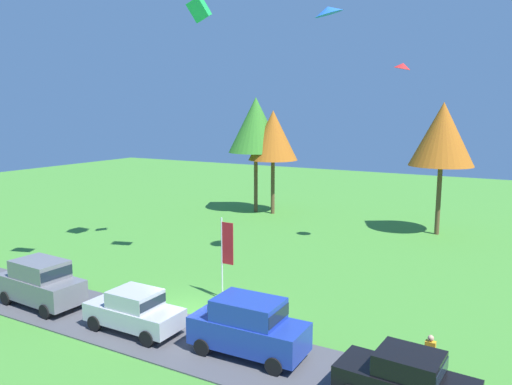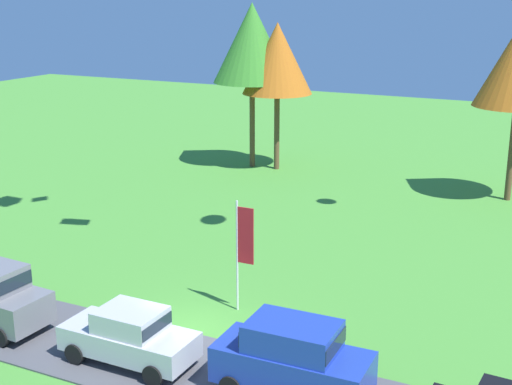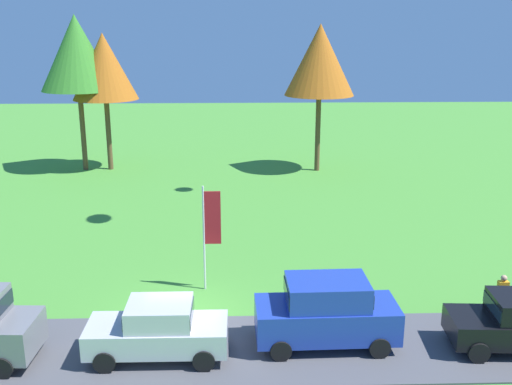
{
  "view_description": "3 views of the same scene",
  "coord_description": "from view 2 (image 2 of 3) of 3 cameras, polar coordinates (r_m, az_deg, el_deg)",
  "views": [
    {
      "loc": [
        14.05,
        -17.81,
        9.48
      ],
      "look_at": [
        0.68,
        5.84,
        5.07
      ],
      "focal_mm": 35.0,
      "sensor_mm": 36.0,
      "label": 1
    },
    {
      "loc": [
        12.09,
        -19.19,
        11.55
      ],
      "look_at": [
        1.08,
        3.09,
        4.48
      ],
      "focal_mm": 50.0,
      "sensor_mm": 36.0,
      "label": 2
    },
    {
      "loc": [
        1.93,
        -19.54,
        10.27
      ],
      "look_at": [
        2.77,
        6.36,
        2.89
      ],
      "focal_mm": 42.0,
      "sensor_mm": 36.0,
      "label": 3
    }
  ],
  "objects": [
    {
      "name": "car_sedan_far_end",
      "position": [
        23.39,
        -10.08,
        -11.09
      ],
      "size": [
        4.41,
        1.96,
        1.84
      ],
      "color": "#B7B7BC",
      "rests_on": "ground"
    },
    {
      "name": "ground_plane",
      "position": [
        25.45,
        -5.37,
        -11.19
      ],
      "size": [
        120.0,
        120.0,
        0.0
      ],
      "primitive_type": "plane",
      "color": "#478E33"
    },
    {
      "name": "car_suv_mid_row",
      "position": [
        21.3,
        2.94,
        -12.93
      ],
      "size": [
        4.64,
        2.13,
        2.28
      ],
      "color": "#1E389E",
      "rests_on": "ground"
    },
    {
      "name": "tree_center_back",
      "position": [
        47.34,
        -0.31,
        11.86
      ],
      "size": [
        5.13,
        5.13,
        10.83
      ],
      "color": "brown",
      "rests_on": "ground"
    },
    {
      "name": "flag_banner",
      "position": [
        25.98,
        -1.06,
        -4.04
      ],
      "size": [
        0.71,
        0.08,
        4.27
      ],
      "color": "silver",
      "rests_on": "ground"
    },
    {
      "name": "pavement_strip",
      "position": [
        23.84,
        -8.18,
        -13.2
      ],
      "size": [
        36.0,
        4.4,
        0.06
      ],
      "primitive_type": "cube",
      "color": "#4C4C51",
      "rests_on": "ground"
    },
    {
      "name": "tree_left_of_center",
      "position": [
        46.69,
        1.72,
        10.64
      ],
      "size": [
        4.55,
        4.55,
        9.61
      ],
      "color": "brown",
      "rests_on": "ground"
    }
  ]
}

